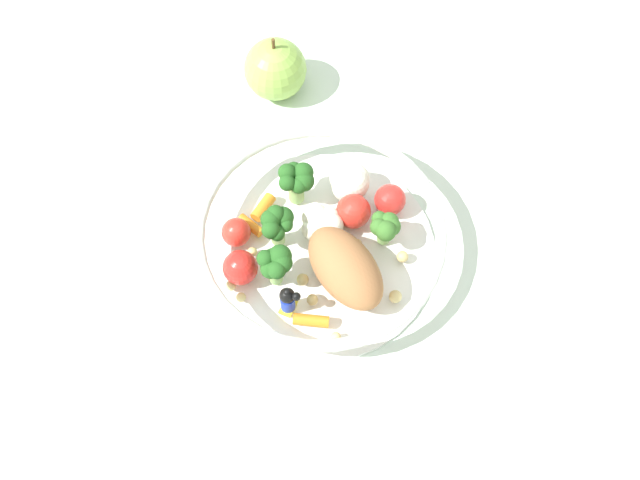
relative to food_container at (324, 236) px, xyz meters
name	(u,v)px	position (x,y,z in m)	size (l,w,h in m)	color
ground_plane	(305,261)	(-0.01, -0.02, -0.03)	(2.40, 2.40, 0.00)	silver
food_container	(324,236)	(0.00, 0.00, 0.00)	(0.23, 0.23, 0.06)	white
loose_apple	(275,69)	(-0.10, 0.17, 0.00)	(0.07, 0.07, 0.08)	#8CB74C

